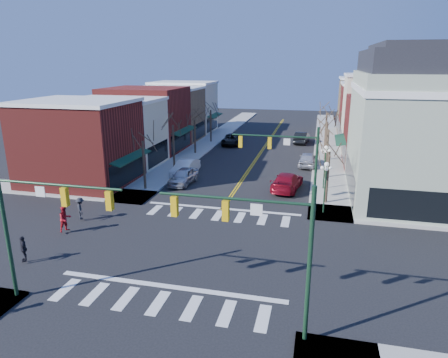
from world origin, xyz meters
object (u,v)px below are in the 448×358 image
Objects in this scene: lamppost_midblock at (325,160)px; car_left_mid at (185,167)px; car_right_near at (287,181)px; car_right_mid at (308,159)px; lamppost_corner at (326,179)px; pedestrian_dark_a at (23,249)px; pedestrian_red_b at (65,219)px; victorian_corner at (428,125)px; car_right_far at (302,138)px; pedestrian_dark_b at (81,208)px; car_left_near at (183,176)px; car_left_far at (232,140)px.

lamppost_midblock is 14.90m from car_left_mid.
car_right_mid reaches higher than car_right_near.
lamppost_corner reaches higher than car_left_mid.
lamppost_midblock is 2.67× the size of pedestrian_dark_a.
pedestrian_red_b reaches higher than pedestrian_dark_a.
pedestrian_dark_a is at bearing 62.67° from car_right_mid.
lamppost_midblock is at bearing 176.55° from victorian_corner.
pedestrian_dark_b is at bearing 72.77° from car_right_far.
car_left_near is 14.01m from pedestrian_red_b.
car_left_far is 0.97× the size of car_right_near.
car_left_far is 1.13× the size of car_right_mid.
car_right_far is at bearing 123.87° from pedestrian_dark_a.
lamppost_corner reaches higher than car_left_near.
car_left_near is 18.29m from pedestrian_dark_a.
victorian_corner is 2.92× the size of car_right_mid.
lamppost_midblock is at bearing 100.20° from pedestrian_dark_a.
car_right_near is 3.30× the size of pedestrian_dark_b.
pedestrian_dark_b is (-3.60, -14.33, 0.21)m from car_left_mid.
car_right_mid reaches higher than car_left_mid.
car_right_far reaches higher than car_right_near.
car_right_far is 3.17× the size of pedestrian_dark_a.
car_left_far is at bearing 136.23° from pedestrian_dark_a.
pedestrian_red_b is (-26.25, -14.11, -5.57)m from victorian_corner.
pedestrian_red_b is 1.09× the size of pedestrian_dark_b.
car_right_mid is (-1.80, 8.81, -2.13)m from lamppost_midblock.
car_left_mid reaches higher than car_left_near.
car_left_far is at bearing -39.66° from car_right_mid.
car_right_near is (-11.70, -0.27, -5.83)m from victorian_corner.
car_left_far is 31.77m from pedestrian_dark_b.
car_right_mid is at bearing 137.32° from victorian_corner.
car_left_near is at bearing 42.76° from car_right_mid.
car_left_near is 0.96× the size of car_right_mid.
car_right_far reaches higher than car_left_near.
lamppost_midblock is at bearing -159.98° from car_right_near.
victorian_corner is 14.92m from car_right_mid.
car_left_far is 1.08× the size of car_right_far.
pedestrian_dark_a is (-17.76, -19.10, -2.00)m from lamppost_midblock.
car_left_mid is (-14.60, 2.03, -2.16)m from lamppost_midblock.
car_left_mid is at bearing 149.72° from lamppost_corner.
car_left_near is at bearing 130.21° from pedestrian_dark_a.
car_right_far reaches higher than car_left_mid.
lamppost_midblock is 2.50× the size of pedestrian_dark_b.
lamppost_midblock reaches higher than car_right_far.
lamppost_corner is at bearing -144.14° from victorian_corner.
car_left_near is 26.15m from car_right_far.
lamppost_corner reaches higher than pedestrian_dark_b.
lamppost_corner is at bearing -39.52° from pedestrian_red_b.
pedestrian_dark_b reaches higher than pedestrian_dark_a.
car_left_near reaches higher than car_left_far.
lamppost_corner is at bearing 102.23° from car_right_far.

